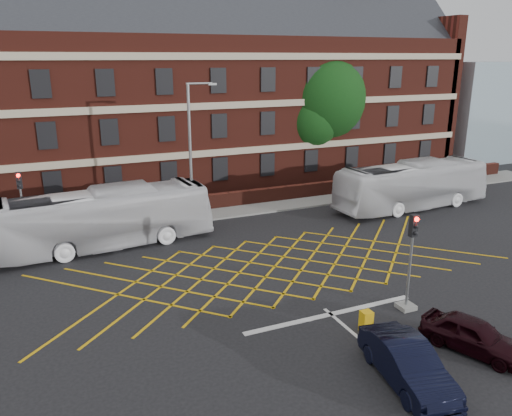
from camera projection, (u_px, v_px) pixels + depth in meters
name	position (u px, v px, depth m)	size (l,w,h in m)	color
ground	(293.00, 282.00, 24.19)	(120.00, 120.00, 0.00)	black
victorian_building	(174.00, 90.00, 41.30)	(51.00, 12.17, 20.40)	#581F16
boundary_wall	(208.00, 202.00, 35.43)	(56.00, 0.50, 1.10)	#4A1B13
far_pavement	(213.00, 213.00, 34.70)	(60.00, 3.00, 0.12)	slate
glass_block	(482.00, 109.00, 54.15)	(14.00, 10.00, 10.00)	#99B2BF
box_junction_hatching	(275.00, 266.00, 25.94)	(11.50, 0.12, 0.02)	#CC990C
stop_line	(331.00, 314.00, 21.11)	(8.00, 0.30, 0.02)	silver
centre_line	(442.00, 409.00, 15.41)	(0.15, 14.00, 0.02)	silver
bus_left	(103.00, 218.00, 28.15)	(2.87, 12.28, 3.42)	silver
bus_right	(412.00, 185.00, 35.53)	(2.82, 12.03, 3.35)	silver
car_navy	(407.00, 363.00, 16.52)	(1.53, 4.38, 1.44)	black
car_maroon	(473.00, 335.00, 18.35)	(1.52, 3.78, 1.29)	black
deciduous_tree	(320.00, 104.00, 42.93)	(7.91, 7.77, 10.96)	black
traffic_light_near	(409.00, 271.00, 21.10)	(0.70, 0.70, 4.27)	slate
traffic_light_far	(24.00, 215.00, 28.59)	(0.70, 0.70, 4.27)	slate
street_lamp	(192.00, 181.00, 30.69)	(2.25, 1.00, 9.02)	slate
direction_signs	(16.00, 223.00, 28.44)	(1.10, 0.16, 2.20)	gray
utility_cabinet	(366.00, 321.00, 19.72)	(0.44, 0.40, 0.86)	#DDA40D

